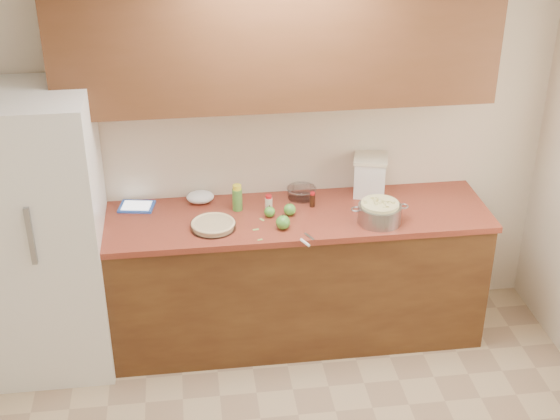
{
  "coord_description": "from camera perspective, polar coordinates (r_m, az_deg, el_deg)",
  "views": [
    {
      "loc": [
        -0.57,
        -2.78,
        3.23
      ],
      "look_at": [
        -0.01,
        1.43,
        0.98
      ],
      "focal_mm": 50.0,
      "sensor_mm": 36.0,
      "label": 1
    }
  ],
  "objects": [
    {
      "name": "peel_c",
      "position": [
        4.6,
        -1.47,
        -2.19
      ],
      "size": [
        0.03,
        0.02,
        0.0
      ],
      "primitive_type": "cube",
      "rotation": [
        0.0,
        0.0,
        0.39
      ],
      "color": "#8EB256",
      "rests_on": "counter_run"
    },
    {
      "name": "tablet",
      "position": [
        5.04,
        -10.44,
        0.26
      ],
      "size": [
        0.24,
        0.2,
        0.02
      ],
      "rotation": [
        0.0,
        0.0,
        -0.18
      ],
      "color": "blue",
      "rests_on": "counter_run"
    },
    {
      "name": "counter_run",
      "position": [
        5.11,
        0.04,
        -4.87
      ],
      "size": [
        2.64,
        0.68,
        0.92
      ],
      "color": "#583618",
      "rests_on": "ground"
    },
    {
      "name": "flour_canister",
      "position": [
        5.12,
        6.59,
        2.55
      ],
      "size": [
        0.26,
        0.26,
        0.26
      ],
      "rotation": [
        0.0,
        0.0,
        -0.26
      ],
      "color": "white",
      "rests_on": "counter_run"
    },
    {
      "name": "upper_cabinets",
      "position": [
        4.63,
        -0.21,
        11.87
      ],
      "size": [
        2.6,
        0.34,
        0.7
      ],
      "primitive_type": "cube",
      "color": "#562F1A",
      "rests_on": "room_shell"
    },
    {
      "name": "paring_knife",
      "position": [
        4.57,
        1.89,
        -2.33
      ],
      "size": [
        0.09,
        0.17,
        0.02
      ],
      "rotation": [
        0.0,
        0.0,
        0.43
      ],
      "color": "gray",
      "rests_on": "counter_run"
    },
    {
      "name": "pie",
      "position": [
        4.73,
        -4.91,
        -1.1
      ],
      "size": [
        0.28,
        0.28,
        0.04
      ],
      "rotation": [
        0.0,
        0.0,
        0.04
      ],
      "color": "silver",
      "rests_on": "counter_run"
    },
    {
      "name": "peel_b",
      "position": [
        4.82,
        -1.33,
        -0.71
      ],
      "size": [
        0.03,
        0.04,
        0.0
      ],
      "primitive_type": "cube",
      "rotation": [
        0.0,
        0.0,
        2.15
      ],
      "color": "#8EB256",
      "rests_on": "counter_run"
    },
    {
      "name": "peel_a",
      "position": [
        4.71,
        -1.79,
        -1.44
      ],
      "size": [
        0.04,
        0.02,
        0.0
      ],
      "primitive_type": "cube",
      "rotation": [
        0.0,
        0.0,
        0.2
      ],
      "color": "#8EB256",
      "rests_on": "counter_run"
    },
    {
      "name": "room_shell",
      "position": [
        3.44,
        3.3,
        -6.34
      ],
      "size": [
        3.6,
        3.6,
        3.6
      ],
      "color": "tan",
      "rests_on": "ground"
    },
    {
      "name": "cinnamon_shaker",
      "position": [
        4.89,
        -0.84,
        0.46
      ],
      "size": [
        0.05,
        0.05,
        0.11
      ],
      "rotation": [
        0.0,
        0.0,
        -0.09
      ],
      "color": "beige",
      "rests_on": "counter_run"
    },
    {
      "name": "lemon_bottle",
      "position": [
        4.91,
        -3.14,
        0.88
      ],
      "size": [
        0.06,
        0.06,
        0.17
      ],
      "rotation": [
        0.0,
        0.0,
        -0.42
      ],
      "color": "#4C8C38",
      "rests_on": "counter_run"
    },
    {
      "name": "apple_left",
      "position": [
        4.84,
        -0.77,
        -0.13
      ],
      "size": [
        0.07,
        0.07,
        0.08
      ],
      "color": "#4A9532",
      "rests_on": "counter_run"
    },
    {
      "name": "paper_towel",
      "position": [
        5.04,
        -5.85,
        0.96
      ],
      "size": [
        0.21,
        0.18,
        0.07
      ],
      "primitive_type": "ellipsoid",
      "rotation": [
        0.0,
        0.0,
        0.23
      ],
      "color": "white",
      "rests_on": "counter_run"
    },
    {
      "name": "apple_front",
      "position": [
        4.7,
        0.22,
        -0.91
      ],
      "size": [
        0.09,
        0.09,
        0.1
      ],
      "color": "#4A9532",
      "rests_on": "counter_run"
    },
    {
      "name": "apple_center",
      "position": [
        4.86,
        0.72,
        0.03
      ],
      "size": [
        0.08,
        0.08,
        0.09
      ],
      "color": "#4A9532",
      "rests_on": "counter_run"
    },
    {
      "name": "colander",
      "position": [
        4.8,
        7.29,
        -0.2
      ],
      "size": [
        0.36,
        0.27,
        0.13
      ],
      "rotation": [
        0.0,
        0.0,
        -0.02
      ],
      "color": "gray",
      "rests_on": "counter_run"
    },
    {
      "name": "fridge",
      "position": [
        4.9,
        -16.83,
        -1.77
      ],
      "size": [
        0.7,
        0.7,
        1.8
      ],
      "primitive_type": "cube",
      "color": "white",
      "rests_on": "ground"
    },
    {
      "name": "mixing_bowl",
      "position": [
        5.07,
        1.58,
        1.33
      ],
      "size": [
        0.19,
        0.19,
        0.07
      ],
      "rotation": [
        0.0,
        0.0,
        0.05
      ],
      "color": "silver",
      "rests_on": "counter_run"
    },
    {
      "name": "vanilla_bottle",
      "position": [
        4.96,
        2.39,
        0.76
      ],
      "size": [
        0.04,
        0.04,
        0.1
      ],
      "rotation": [
        0.0,
        0.0,
        0.37
      ],
      "color": "black",
      "rests_on": "counter_run"
    }
  ]
}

